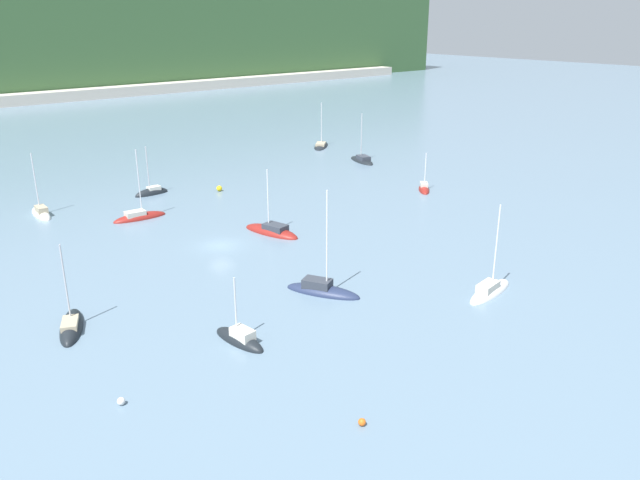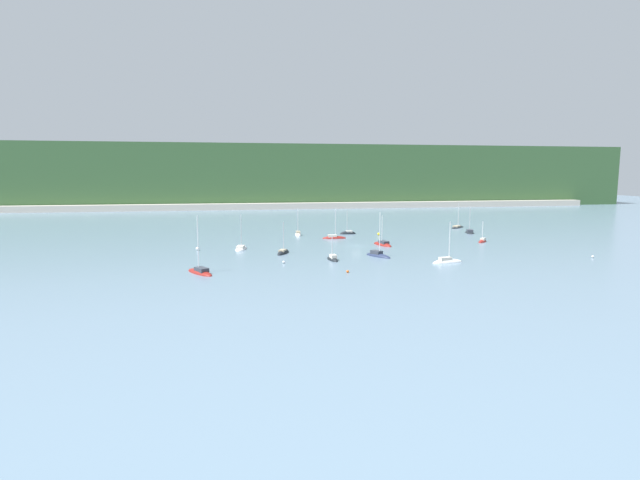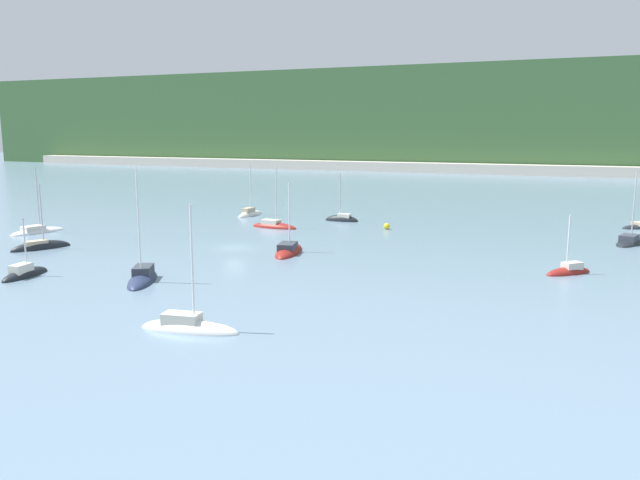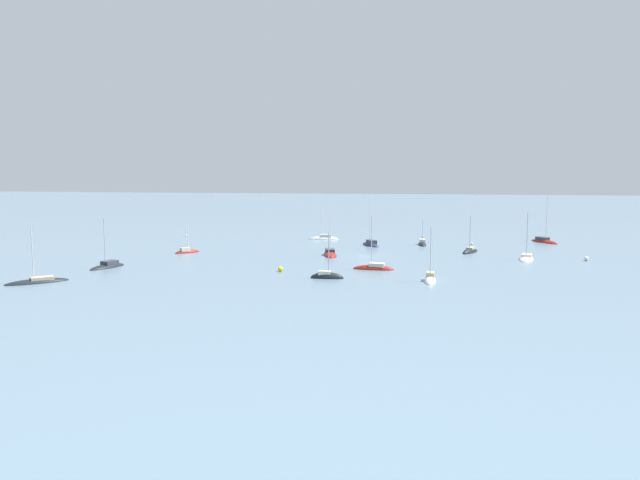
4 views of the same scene
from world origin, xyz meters
The scene contains 15 objects.
ground_plane centered at (0.00, 0.00, 0.00)m, with size 600.00×600.00×0.00m, color slate.
sailboat_0 centered at (-20.02, -9.02, 0.07)m, with size 4.39×6.79×8.32m.
sailboat_1 centered at (0.60, -17.10, 0.15)m, with size 5.30×7.56×10.76m.
sailboat_2 centered at (7.04, -0.24, 0.10)m, with size 4.15×8.30×8.53m.
sailboat_4 centered at (35.77, 0.70, 0.11)m, with size 4.68×4.73×6.31m.
sailboat_6 centered at (12.55, -27.36, 0.12)m, with size 7.23×2.87×9.33m.
sailboat_7 centered at (3.82, 24.90, 0.09)m, with size 5.17×1.75×7.99m.
sailboat_8 centered at (-11.75, 24.94, 0.13)m, with size 1.99×6.43×8.98m.
sailboat_9 centered at (42.14, 20.60, 0.13)m, with size 4.55×7.78×9.04m.
sailboat_10 centered at (-10.51, -19.90, 0.12)m, with size 2.24×5.66×6.22m.
sailboat_11 centered at (45.25, 35.49, 0.08)m, with size 8.24×7.82×9.08m.
sailboat_12 centered at (-2.60, 15.29, 0.11)m, with size 7.04×2.62×9.67m.
mooring_buoy_0 centered at (-21.34, -21.98, 0.27)m, with size 0.54×0.54×0.54m.
mooring_buoy_3 centered at (12.23, 19.98, 0.42)m, with size 0.83×0.83×0.83m.
mooring_buoy_4 centered at (-10.58, -34.06, 0.25)m, with size 0.50×0.50×0.50m.
Camera 1 is at (-34.18, -57.72, 24.68)m, focal length 35.00 mm.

